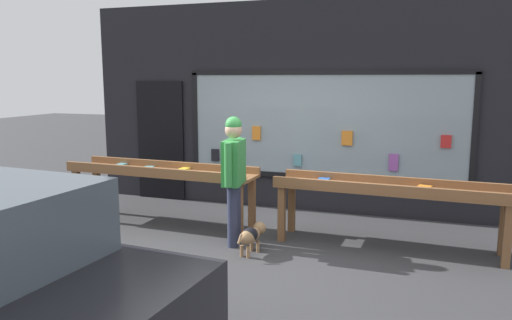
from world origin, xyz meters
TOP-DOWN VIEW (x-y plane):
  - ground_plane at (0.00, 0.00)m, footprint 40.00×40.00m
  - shopfront_facade at (-0.01, 2.39)m, footprint 7.20×0.29m
  - display_table_left at (-1.63, 0.83)m, footprint 2.92×0.74m
  - display_table_right at (1.63, 0.83)m, footprint 2.92×0.73m
  - person_browsing at (-0.27, 0.30)m, footprint 0.28×0.66m
  - small_dog at (0.05, 0.06)m, footprint 0.26×0.59m

SIDE VIEW (x-z plane):
  - ground_plane at x=0.00m, z-range 0.00..0.00m
  - small_dog at x=0.05m, z-range 0.06..0.41m
  - display_table_right at x=1.63m, z-range 0.27..1.15m
  - display_table_left at x=-1.63m, z-range 0.28..1.19m
  - person_browsing at x=-0.27m, z-range 0.14..1.82m
  - shopfront_facade at x=-0.01m, z-range -0.03..3.36m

